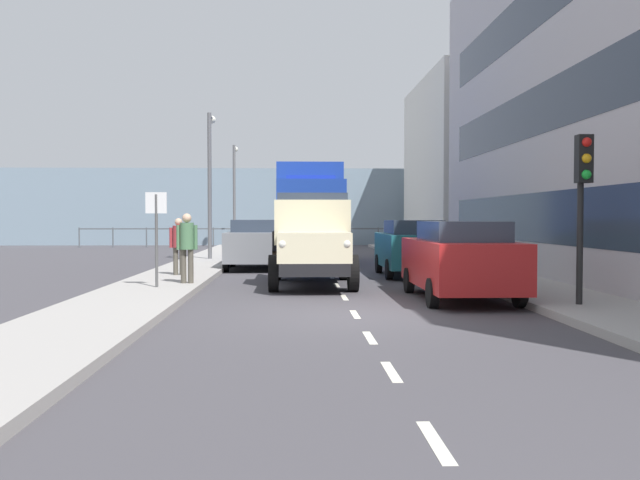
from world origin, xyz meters
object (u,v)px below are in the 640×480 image
object	(u,v)px
lamp_post_far	(234,185)
pedestrian_in_dark_coat	(187,242)
lamp_post_promenade	(210,171)
traffic_light_near	(583,182)
car_grey_oppositeside_0	(255,243)
lorry_cargo_blue	(309,211)
car_red_kerbside_near	(460,259)
truck_vintage_cream	(312,241)
street_sign	(156,223)
pedestrian_couple_a	(179,242)
car_teal_kerbside_1	(412,247)

from	to	relation	value
lamp_post_far	pedestrian_in_dark_coat	bearing A→B (deg)	91.94
lamp_post_promenade	traffic_light_near	bearing A→B (deg)	119.77
car_grey_oppositeside_0	lamp_post_far	xyz separation A→B (m)	(2.13, -16.75, 2.80)
lorry_cargo_blue	car_red_kerbside_near	bearing A→B (deg)	103.44
truck_vintage_cream	pedestrian_in_dark_coat	distance (m)	3.21
car_grey_oppositeside_0	street_sign	distance (m)	8.13
truck_vintage_cream	lorry_cargo_blue	distance (m)	9.62
truck_vintage_cream	lamp_post_far	xyz separation A→B (m)	(3.96, -23.08, 2.52)
car_grey_oppositeside_0	pedestrian_couple_a	xyz separation A→B (m)	(1.95, 4.33, 0.21)
car_red_kerbside_near	lamp_post_promenade	xyz separation A→B (m)	(7.00, -13.22, 2.77)
lorry_cargo_blue	traffic_light_near	bearing A→B (deg)	108.04
truck_vintage_cream	lamp_post_far	bearing A→B (deg)	-80.26
car_grey_oppositeside_0	pedestrian_in_dark_coat	xyz separation A→B (m)	(1.33, 6.89, 0.29)
truck_vintage_cream	traffic_light_near	distance (m)	7.34
pedestrian_couple_a	lorry_cargo_blue	bearing A→B (deg)	-117.35
lorry_cargo_blue	lamp_post_promenade	size ratio (longest dim) A/B	1.40
lamp_post_promenade	lorry_cargo_blue	bearing A→B (deg)	172.01
truck_vintage_cream	car_teal_kerbside_1	world-z (taller)	truck_vintage_cream
car_teal_kerbside_1	traffic_light_near	bearing A→B (deg)	102.15
pedestrian_in_dark_coat	street_sign	world-z (taller)	street_sign
car_red_kerbside_near	car_teal_kerbside_1	distance (m)	6.22
lorry_cargo_blue	car_grey_oppositeside_0	world-z (taller)	lorry_cargo_blue
car_grey_oppositeside_0	pedestrian_in_dark_coat	bearing A→B (deg)	79.10
car_teal_kerbside_1	lamp_post_promenade	size ratio (longest dim) A/B	0.70
truck_vintage_cream	car_teal_kerbside_1	xyz separation A→B (m)	(-3.16, -3.13, -0.28)
lamp_post_promenade	lamp_post_far	bearing A→B (deg)	-89.48
truck_vintage_cream	lorry_cargo_blue	bearing A→B (deg)	-90.78
traffic_light_near	lamp_post_far	distance (m)	29.73
lamp_post_promenade	car_red_kerbside_near	bearing A→B (deg)	117.89
traffic_light_near	car_teal_kerbside_1	bearing A→B (deg)	-77.85
traffic_light_near	street_sign	distance (m)	9.49
pedestrian_couple_a	traffic_light_near	bearing A→B (deg)	140.31
lorry_cargo_blue	lamp_post_promenade	bearing A→B (deg)	-7.99
lorry_cargo_blue	car_teal_kerbside_1	world-z (taller)	lorry_cargo_blue
lamp_post_promenade	street_sign	distance (m)	11.83
traffic_light_near	street_sign	xyz separation A→B (m)	(8.69, -3.72, -0.79)
car_teal_kerbside_1	lamp_post_far	bearing A→B (deg)	-70.37
traffic_light_near	lamp_post_promenade	bearing A→B (deg)	-60.23
car_teal_kerbside_1	traffic_light_near	world-z (taller)	traffic_light_near
lamp_post_promenade	truck_vintage_cream	bearing A→B (deg)	110.77
car_red_kerbside_near	pedestrian_couple_a	world-z (taller)	pedestrian_couple_a
traffic_light_near	lamp_post_promenade	size ratio (longest dim) A/B	0.55
pedestrian_in_dark_coat	traffic_light_near	xyz separation A→B (m)	(-8.12, 4.69, 1.29)
lorry_cargo_blue	street_sign	xyz separation A→B (m)	(3.86, 11.11, -0.39)
car_red_kerbside_near	traffic_light_near	xyz separation A→B (m)	(-1.80, 2.17, 1.58)
car_red_kerbside_near	lamp_post_far	distance (m)	27.26
pedestrian_couple_a	lamp_post_promenade	xyz separation A→B (m)	(0.06, -8.13, 2.56)
car_grey_oppositeside_0	lamp_post_far	bearing A→B (deg)	-82.76
pedestrian_in_dark_coat	street_sign	size ratio (longest dim) A/B	0.78
car_teal_kerbside_1	lamp_post_promenade	distance (m)	10.28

